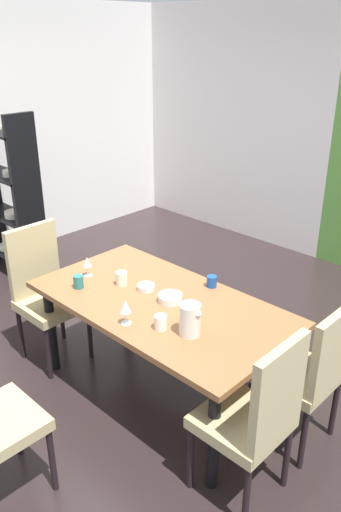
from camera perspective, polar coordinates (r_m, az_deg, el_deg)
ground_plane at (r=4.13m, az=-4.27°, el=-11.09°), size 5.26×5.61×0.02m
back_panel_interior at (r=6.32m, az=6.69°, el=14.86°), size 2.76×0.10×2.70m
dining_table at (r=3.36m, az=-1.17°, el=-6.40°), size 1.76×0.95×0.75m
chair_left_near at (r=3.94m, az=-14.24°, el=-3.63°), size 0.45×0.44×1.07m
chair_right_far at (r=3.13m, az=15.64°, el=-12.34°), size 0.44×0.44×0.99m
chair_right_near at (r=2.74m, az=9.77°, el=-17.40°), size 0.44×0.44×1.05m
display_shelf at (r=5.36m, az=-18.24°, el=6.49°), size 0.90×0.30×1.71m
wine_glass_center at (r=3.65m, az=-9.50°, el=-0.77°), size 0.06×0.06×0.15m
wine_glass_east at (r=3.03m, az=-5.17°, el=-5.83°), size 0.07×0.07×0.16m
serving_bowl_south at (r=3.30m, az=-0.03°, el=-4.82°), size 0.16×0.16×0.05m
serving_bowl_near_window at (r=3.45m, az=-2.83°, el=-3.59°), size 0.12×0.12×0.04m
cup_left at (r=3.00m, az=-1.14°, el=-7.59°), size 0.08×0.08×0.09m
cup_front at (r=3.48m, az=4.73°, el=-2.92°), size 0.07×0.07×0.08m
cup_near_shelf at (r=3.52m, az=-10.48°, el=-2.90°), size 0.07×0.07×0.09m
cup_north at (r=3.51m, az=-5.62°, el=-2.57°), size 0.08×0.08×0.10m
pitcher_corner at (r=2.93m, az=2.26°, el=-7.26°), size 0.14×0.13×0.20m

